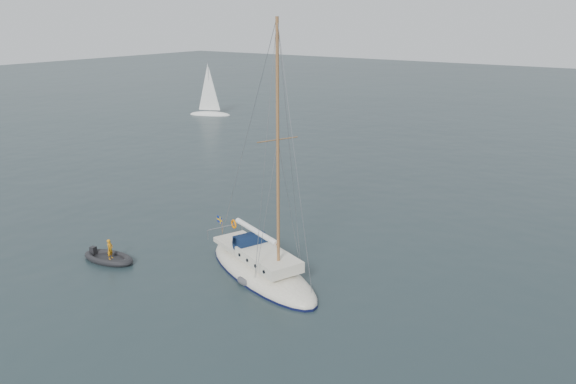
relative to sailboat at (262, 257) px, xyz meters
The scene contains 5 objects.
ground 2.97m from the sailboat, 18.57° to the left, with size 300.00×300.00×0.00m, color black.
sailboat is the anchor object (origin of this frame).
dinghy 1.52m from the sailboat, 47.21° to the right, with size 3.08×1.39×0.44m.
rib 9.62m from the sailboat, 157.20° to the right, with size 3.55×1.61×1.44m.
distant_yacht_a 54.37m from the sailboat, 135.58° to the left, with size 6.21×3.31×8.22m.
Camera 1 is at (15.25, -23.86, 14.22)m, focal length 35.00 mm.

